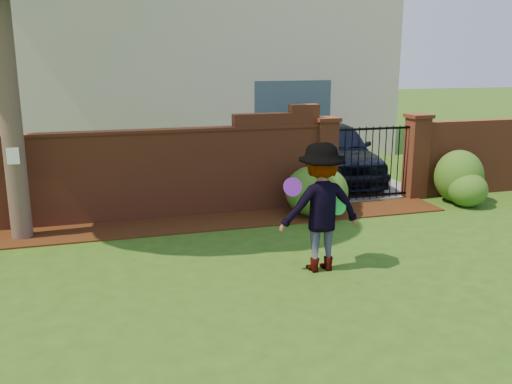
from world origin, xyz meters
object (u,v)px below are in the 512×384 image
object	(u,v)px
car	(333,152)
frisbee_purple	(293,187)
man	(321,208)
frisbee_green	(338,207)

from	to	relation	value
car	frisbee_purple	distance (m)	6.36
car	man	xyz separation A→B (m)	(-2.65, -5.48, 0.20)
frisbee_purple	frisbee_green	bearing A→B (deg)	-3.95
car	frisbee_green	bearing A→B (deg)	-107.18
frisbee_purple	frisbee_green	world-z (taller)	frisbee_purple
frisbee_purple	frisbee_green	size ratio (longest dim) A/B	1.15
car	frisbee_purple	world-z (taller)	car
car	frisbee_green	world-z (taller)	car
frisbee_green	man	bearing A→B (deg)	161.61
car	frisbee_purple	bearing A→B (deg)	-113.14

